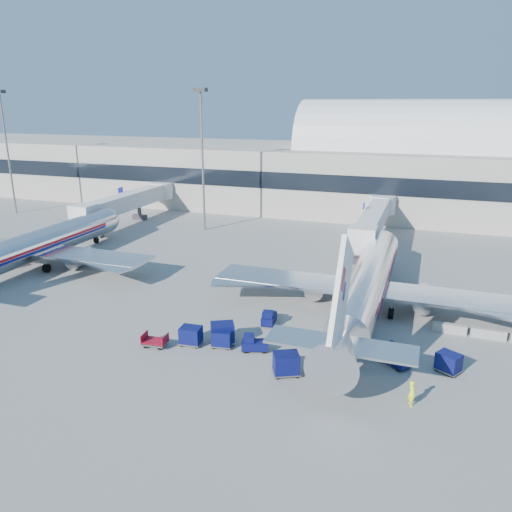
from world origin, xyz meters
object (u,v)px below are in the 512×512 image
at_px(jetbridge_mid, 132,200).
at_px(tug_lead, 254,343).
at_px(airliner_main, 367,284).
at_px(cart_solo_near, 286,363).
at_px(airliner_mid, 33,246).
at_px(barrier_near, 449,328).
at_px(cart_open_red, 155,342).
at_px(tug_right, 395,356).
at_px(ramp_worker, 412,393).
at_px(mast_far_west, 5,134).
at_px(jetbridge_near, 375,218).
at_px(cart_train_a, 222,338).
at_px(tug_left, 269,318).
at_px(mast_west, 202,139).
at_px(cart_solo_far, 449,362).
at_px(cart_train_b, 223,333).
at_px(cart_train_c, 191,335).
at_px(barrier_mid, 488,334).

xyz_separation_m(jetbridge_mid, tug_lead, (36.49, -38.08, -3.25)).
distance_m(airliner_main, cart_solo_near, 15.37).
xyz_separation_m(airliner_mid, jetbridge_mid, (-2.40, 26.30, 1.00)).
height_order(barrier_near, cart_open_red, barrier_near).
relative_size(tug_right, ramp_worker, 1.43).
height_order(mast_far_west, ramp_worker, mast_far_west).
xyz_separation_m(airliner_mid, jetbridge_near, (39.60, 26.30, 1.00)).
xyz_separation_m(jetbridge_mid, cart_train_a, (33.66, -38.31, -3.09)).
height_order(barrier_near, tug_left, tug_left).
height_order(mast_west, tug_right, mast_west).
distance_m(cart_train_a, cart_open_red, 5.89).
height_order(mast_far_west, tug_lead, mast_far_west).
bearing_deg(tug_lead, cart_solo_far, -11.68).
bearing_deg(cart_solo_far, cart_train_b, -145.67).
xyz_separation_m(cart_train_b, cart_open_red, (-5.34, -2.49, -0.61)).
height_order(jetbridge_near, cart_solo_near, jetbridge_near).
bearing_deg(tug_right, mast_west, 171.62).
bearing_deg(barrier_near, jetbridge_mid, 151.20).
height_order(mast_far_west, barrier_near, mast_far_west).
bearing_deg(ramp_worker, cart_train_c, 55.65).
bearing_deg(cart_train_a, cart_solo_far, -1.36).
bearing_deg(cart_open_red, barrier_near, 19.56).
bearing_deg(jetbridge_near, barrier_near, -70.15).
height_order(tug_right, cart_open_red, tug_right).
height_order(airliner_main, ramp_worker, airliner_main).
xyz_separation_m(jetbridge_near, jetbridge_mid, (-42.00, 0.00, 0.00)).
xyz_separation_m(barrier_mid, cart_train_c, (-24.80, -10.06, 0.44)).
bearing_deg(jetbridge_near, mast_west, -178.32).
xyz_separation_m(airliner_mid, ramp_worker, (47.26, -15.71, -1.96)).
relative_size(tug_left, cart_solo_near, 0.93).
bearing_deg(airliner_mid, cart_solo_near, -21.19).
xyz_separation_m(cart_solo_near, cart_open_red, (-12.12, 0.76, -0.57)).
bearing_deg(cart_train_c, jetbridge_near, 69.45).
distance_m(airliner_main, cart_open_red, 21.57).
relative_size(cart_train_b, cart_train_c, 1.33).
relative_size(jetbridge_near, cart_train_b, 10.36).
relative_size(tug_right, cart_solo_far, 1.22).
distance_m(jetbridge_near, tug_lead, 38.62).
bearing_deg(barrier_near, airliner_mid, 177.13).
relative_size(tug_lead, tug_left, 1.06).
bearing_deg(cart_train_b, cart_train_a, -96.76).
distance_m(mast_far_west, cart_open_red, 68.13).
bearing_deg(tug_left, cart_train_a, 152.30).
distance_m(airliner_mid, ramp_worker, 49.84).
relative_size(airliner_mid, jetbridge_mid, 1.35).
xyz_separation_m(barrier_mid, cart_open_red, (-27.61, -11.39, -0.05)).
bearing_deg(tug_lead, jetbridge_mid, 115.61).
xyz_separation_m(barrier_near, cart_train_a, (-18.74, -9.51, 0.39)).
height_order(jetbridge_near, cart_solo_far, jetbridge_near).
bearing_deg(airliner_main, cart_solo_far, -52.12).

